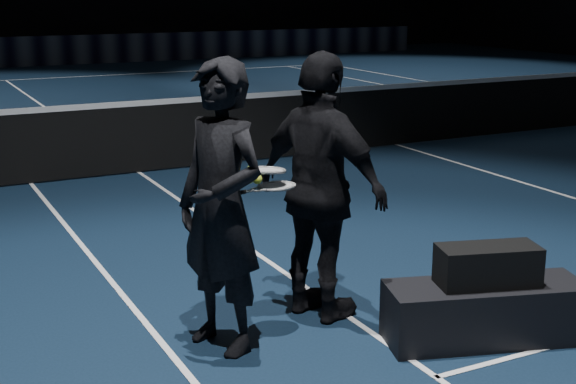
# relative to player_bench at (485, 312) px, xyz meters

# --- Properties ---
(floor) EXTENTS (36.00, 36.00, 0.00)m
(floor) POSITION_rel_player_bench_xyz_m (3.48, 6.09, -0.21)
(floor) COLOR black
(floor) RESTS_ON ground
(court_lines) EXTENTS (10.98, 23.78, 0.01)m
(court_lines) POSITION_rel_player_bench_xyz_m (3.48, 6.09, -0.20)
(court_lines) COLOR white
(court_lines) RESTS_ON floor
(net_mesh) EXTENTS (12.80, 0.02, 0.86)m
(net_mesh) POSITION_rel_player_bench_xyz_m (3.48, 6.09, 0.24)
(net_mesh) COLOR black
(net_mesh) RESTS_ON floor
(net_tape) EXTENTS (12.80, 0.03, 0.07)m
(net_tape) POSITION_rel_player_bench_xyz_m (3.48, 6.09, 0.71)
(net_tape) COLOR white
(net_tape) RESTS_ON net_mesh
(sponsor_backdrop) EXTENTS (22.00, 0.15, 0.90)m
(sponsor_backdrop) POSITION_rel_player_bench_xyz_m (3.48, 21.59, 0.24)
(sponsor_backdrop) COLOR black
(sponsor_backdrop) RESTS_ON floor
(player_bench) EXTENTS (1.44, 0.84, 0.41)m
(player_bench) POSITION_rel_player_bench_xyz_m (0.00, 0.00, 0.00)
(player_bench) COLOR black
(player_bench) RESTS_ON floor
(racket_bag) EXTENTS (0.74, 0.48, 0.27)m
(racket_bag) POSITION_rel_player_bench_xyz_m (0.00, 0.00, 0.34)
(racket_bag) COLOR black
(racket_bag) RESTS_ON player_bench
(bag_signature) EXTENTS (0.31, 0.10, 0.09)m
(bag_signature) POSITION_rel_player_bench_xyz_m (0.00, -0.15, 0.34)
(bag_signature) COLOR white
(bag_signature) RESTS_ON racket_bag
(player_a) EXTENTS (0.70, 0.84, 1.96)m
(player_a) POSITION_rel_player_bench_xyz_m (-1.64, 0.74, 0.77)
(player_a) COLOR black
(player_a) RESTS_ON floor
(player_b) EXTENTS (0.84, 1.24, 1.96)m
(player_b) POSITION_rel_player_bench_xyz_m (-0.80, 0.89, 0.77)
(player_b) COLOR black
(player_b) RESTS_ON floor
(racket_lower) EXTENTS (0.71, 0.34, 0.03)m
(racket_lower) POSITION_rel_player_bench_xyz_m (-1.20, 0.82, 0.85)
(racket_lower) COLOR black
(racket_lower) RESTS_ON player_a
(racket_upper) EXTENTS (0.71, 0.38, 0.10)m
(racket_upper) POSITION_rel_player_bench_xyz_m (-1.25, 0.85, 0.96)
(racket_upper) COLOR black
(racket_upper) RESTS_ON player_b
(tennis_balls) EXTENTS (0.12, 0.10, 0.12)m
(tennis_balls) POSITION_rel_player_bench_xyz_m (-1.39, 0.79, 0.95)
(tennis_balls) COLOR #A5C028
(tennis_balls) RESTS_ON racket_upper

